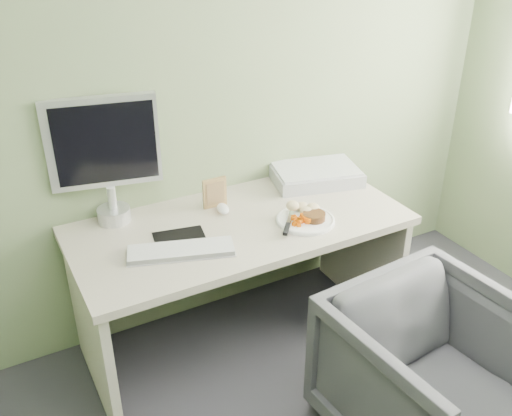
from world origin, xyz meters
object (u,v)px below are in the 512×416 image
desk (240,254)px  scanner (316,175)px  monitor (105,153)px  desk_chair (430,375)px  plate (305,220)px

desk → scanner: 0.64m
desk → monitor: monitor is taller
scanner → desk_chair: scanner is taller
monitor → desk_chair: monitor is taller
desk → desk_chair: desk is taller
desk → plate: (0.28, -0.15, 0.19)m
scanner → monitor: size_ratio=0.76×
desk → scanner: (0.57, 0.20, 0.22)m
monitor → scanner: bearing=5.6°
desk → desk_chair: bearing=-65.6°
plate → monitor: monitor is taller
scanner → desk_chair: 1.21m
scanner → monitor: (-1.09, 0.11, 0.30)m
scanner → monitor: monitor is taller
monitor → desk_chair: bearing=-41.2°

